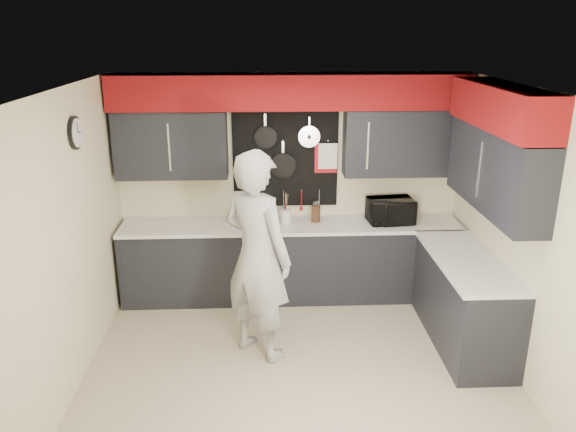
{
  "coord_description": "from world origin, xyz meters",
  "views": [
    {
      "loc": [
        -0.3,
        -4.64,
        3.09
      ],
      "look_at": [
        -0.08,
        0.5,
        1.33
      ],
      "focal_mm": 35.0,
      "sensor_mm": 36.0,
      "label": 1
    }
  ],
  "objects_px": {
    "utensil_crock": "(286,216)",
    "microwave": "(390,211)",
    "knife_block": "(316,214)",
    "person": "(257,256)",
    "coffee_maker": "(251,207)"
  },
  "relations": [
    {
      "from": "utensil_crock",
      "to": "coffee_maker",
      "type": "height_order",
      "value": "coffee_maker"
    },
    {
      "from": "utensil_crock",
      "to": "person",
      "type": "xyz_separation_m",
      "value": [
        -0.32,
        -1.24,
        0.03
      ]
    },
    {
      "from": "knife_block",
      "to": "person",
      "type": "relative_size",
      "value": 0.1
    },
    {
      "from": "utensil_crock",
      "to": "coffee_maker",
      "type": "xyz_separation_m",
      "value": [
        -0.4,
        0.04,
        0.11
      ]
    },
    {
      "from": "knife_block",
      "to": "coffee_maker",
      "type": "distance_m",
      "value": 0.75
    },
    {
      "from": "utensil_crock",
      "to": "microwave",
      "type": "bearing_deg",
      "value": -2.09
    },
    {
      "from": "microwave",
      "to": "utensil_crock",
      "type": "xyz_separation_m",
      "value": [
        -1.2,
        0.04,
        -0.06
      ]
    },
    {
      "from": "utensil_crock",
      "to": "knife_block",
      "type": "bearing_deg",
      "value": 3.89
    },
    {
      "from": "microwave",
      "to": "knife_block",
      "type": "xyz_separation_m",
      "value": [
        -0.86,
        0.07,
        -0.04
      ]
    },
    {
      "from": "person",
      "to": "microwave",
      "type": "bearing_deg",
      "value": -101.92
    },
    {
      "from": "knife_block",
      "to": "utensil_crock",
      "type": "distance_m",
      "value": 0.35
    },
    {
      "from": "microwave",
      "to": "coffee_maker",
      "type": "relative_size",
      "value": 1.42
    },
    {
      "from": "knife_block",
      "to": "coffee_maker",
      "type": "height_order",
      "value": "coffee_maker"
    },
    {
      "from": "microwave",
      "to": "person",
      "type": "relative_size",
      "value": 0.25
    },
    {
      "from": "coffee_maker",
      "to": "knife_block",
      "type": "bearing_deg",
      "value": -6.6
    }
  ]
}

